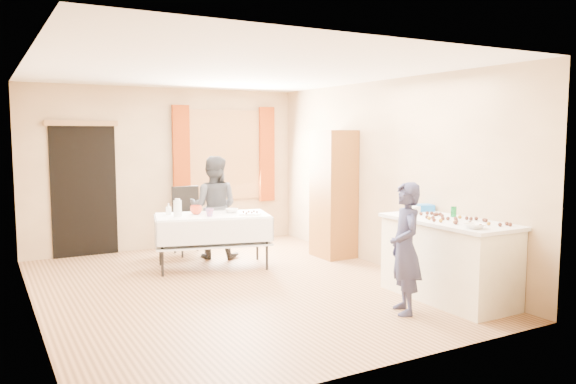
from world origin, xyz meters
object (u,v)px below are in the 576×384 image
cabinet (334,194)px  woman (214,207)px  counter (448,260)px  girl (405,248)px  party_table (213,236)px  chair (189,234)px

cabinet → woman: bearing=153.6°
counter → girl: bearing=-169.3°
cabinet → counter: (-0.10, -2.48, -0.50)m
party_table → woman: (0.26, 0.60, 0.32)m
party_table → woman: woman is taller
cabinet → party_table: 1.95m
girl → woman: woman is taller
party_table → woman: 0.72m
cabinet → chair: 2.32m
counter → woman: size_ratio=1.03×
chair → cabinet: bearing=-32.8°
counter → chair: 4.11m
party_table → cabinet: bearing=7.7°
counter → woman: 3.63m
cabinet → counter: size_ratio=1.21×
cabinet → girl: bearing=-108.0°
woman → party_table: bearing=99.4°
cabinet → girl: (-0.85, -2.62, -0.27)m
counter → girl: 0.80m
party_table → woman: size_ratio=1.12×
counter → chair: chair is taller
chair → woman: size_ratio=0.68×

